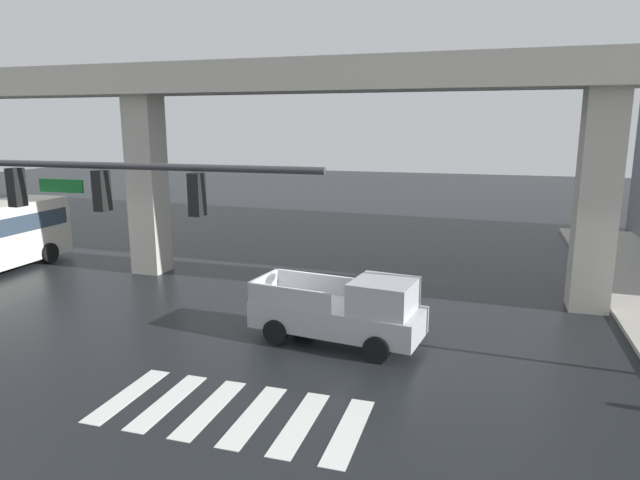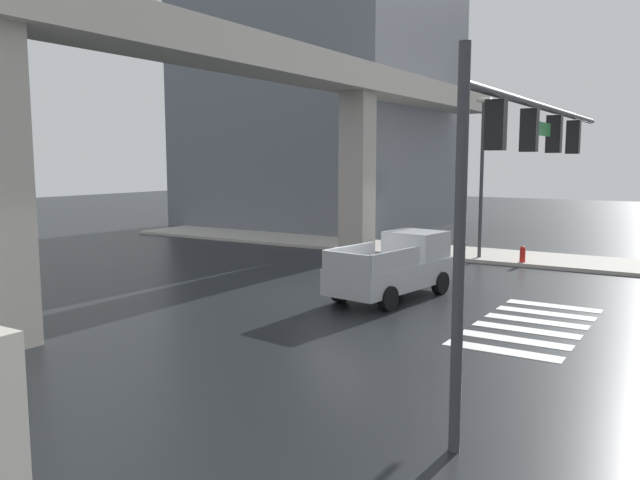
{
  "view_description": "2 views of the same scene",
  "coord_description": "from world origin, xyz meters",
  "views": [
    {
      "loc": [
        5.3,
        -16.63,
        6.41
      ],
      "look_at": [
        -0.04,
        0.89,
        2.61
      ],
      "focal_mm": 31.2,
      "sensor_mm": 36.0,
      "label": 1
    },
    {
      "loc": [
        -17.4,
        -10.26,
        4.49
      ],
      "look_at": [
        -1.84,
        -0.48,
        2.18
      ],
      "focal_mm": 35.61,
      "sensor_mm": 36.0,
      "label": 2
    }
  ],
  "objects": [
    {
      "name": "elevated_overpass",
      "position": [
        0.0,
        4.18,
        7.5
      ],
      "size": [
        50.29,
        2.16,
        8.83
      ],
      "color": "#ADA89E",
      "rests_on": "ground"
    },
    {
      "name": "traffic_signal_mast",
      "position": [
        -4.68,
        -7.02,
        4.67
      ],
      "size": [
        10.89,
        0.32,
        6.2
      ],
      "color": "#38383D",
      "rests_on": "ground"
    },
    {
      "name": "pickup_truck",
      "position": [
        1.47,
        -1.42,
        0.99
      ],
      "size": [
        5.31,
        2.59,
        2.08
      ],
      "color": "#A8AAAF",
      "rests_on": "ground"
    },
    {
      "name": "crosswalk_stripes",
      "position": [
        -0.0,
        -6.15,
        0.01
      ],
      "size": [
        6.05,
        2.8,
        0.01
      ],
      "color": "silver",
      "rests_on": "ground"
    },
    {
      "name": "ground_plane",
      "position": [
        0.0,
        0.0,
        0.0
      ],
      "size": [
        120.0,
        120.0,
        0.0
      ],
      "primitive_type": "plane",
      "color": "black"
    }
  ]
}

